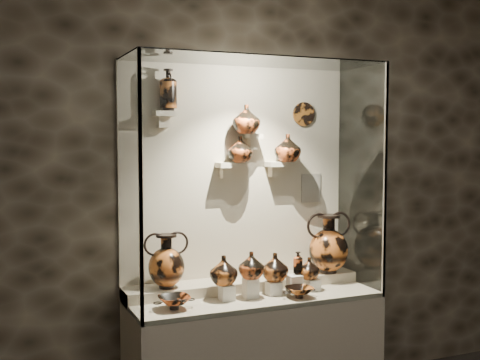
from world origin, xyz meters
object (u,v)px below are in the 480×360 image
at_px(ovoid_vase_a, 240,149).
at_px(ovoid_vase_c, 288,148).
at_px(jug_c, 275,267).
at_px(lekythos_tall, 168,87).
at_px(amphora_right, 328,243).
at_px(jug_e, 309,268).
at_px(ovoid_vase_b, 246,119).
at_px(kylix_left, 174,301).
at_px(kylix_right, 299,291).
at_px(amphora_left, 166,261).
at_px(jug_a, 224,270).
at_px(jug_b, 251,265).
at_px(lekythos_small, 298,262).

height_order(ovoid_vase_a, ovoid_vase_c, ovoid_vase_c).
xyz_separation_m(jug_c, lekythos_tall, (-0.66, 0.26, 1.21)).
height_order(amphora_right, lekythos_tall, lekythos_tall).
relative_size(jug_e, lekythos_tall, 0.49).
relative_size(ovoid_vase_b, ovoid_vase_c, 1.01).
xyz_separation_m(ovoid_vase_b, ovoid_vase_c, (0.32, 0.00, -0.20)).
distance_m(kylix_left, ovoid_vase_b, 1.33).
distance_m(amphora_right, ovoid_vase_c, 0.77).
bearing_deg(jug_c, ovoid_vase_c, 62.48).
bearing_deg(amphora_right, jug_c, -167.88).
bearing_deg(kylix_right, jug_c, 102.74).
bearing_deg(kylix_left, ovoid_vase_c, 42.28).
bearing_deg(amphora_right, ovoid_vase_c, 161.18).
relative_size(amphora_right, ovoid_vase_a, 2.36).
distance_m(jug_c, kylix_left, 0.75).
bearing_deg(amphora_left, jug_a, -43.08).
height_order(kylix_right, ovoid_vase_b, ovoid_vase_b).
xyz_separation_m(jug_b, ovoid_vase_a, (0.03, 0.27, 0.76)).
bearing_deg(jug_e, amphora_left, -176.85).
distance_m(kylix_left, lekythos_tall, 1.39).
bearing_deg(ovoid_vase_c, jug_e, -66.01).
xyz_separation_m(amphora_left, jug_a, (0.33, -0.18, -0.05)).
distance_m(jug_a, jug_b, 0.19).
relative_size(ovoid_vase_a, ovoid_vase_c, 0.92).
height_order(jug_e, lekythos_tall, lekythos_tall).
height_order(amphora_left, kylix_left, amphora_left).
height_order(amphora_right, kylix_right, amphora_right).
distance_m(jug_b, jug_c, 0.19).
distance_m(amphora_left, jug_e, 0.99).
bearing_deg(jug_e, amphora_right, 46.67).
distance_m(jug_b, ovoid_vase_a, 0.81).
height_order(kylix_left, ovoid_vase_c, ovoid_vase_c).
height_order(jug_e, lekythos_small, lekythos_small).
relative_size(jug_b, ovoid_vase_c, 0.90).
xyz_separation_m(jug_e, kylix_right, (-0.15, -0.14, -0.11)).
distance_m(kylix_left, kylix_right, 0.84).
distance_m(lekythos_small, ovoid_vase_a, 0.87).
bearing_deg(ovoid_vase_b, amphora_left, -171.77).
distance_m(kylix_left, ovoid_vase_c, 1.37).
relative_size(jug_b, kylix_left, 0.71).
height_order(amphora_right, ovoid_vase_a, ovoid_vase_a).
distance_m(lekythos_small, ovoid_vase_b, 1.05).
relative_size(kylix_right, ovoid_vase_c, 1.14).
bearing_deg(ovoid_vase_a, amphora_left, 176.60).
xyz_separation_m(amphora_right, jug_e, (-0.25, -0.16, -0.13)).
bearing_deg(amphora_right, jug_a, -174.65).
xyz_separation_m(jug_c, kylix_left, (-0.73, -0.08, -0.13)).
distance_m(jug_e, ovoid_vase_b, 1.12).
xyz_separation_m(amphora_right, lekythos_tall, (-1.17, 0.11, 1.11)).
height_order(jug_b, kylix_right, jug_b).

